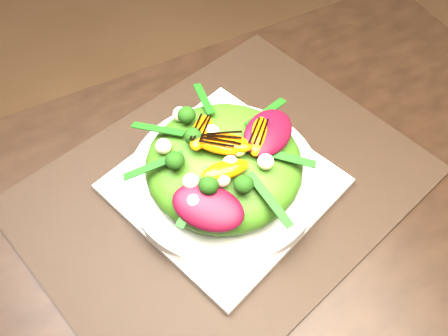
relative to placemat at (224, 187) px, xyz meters
name	(u,v)px	position (x,y,z in m)	size (l,w,h in m)	color
placemat	(224,187)	(0.00, 0.00, 0.00)	(0.52, 0.40, 0.00)	black
plate_base	(224,184)	(0.00, 0.00, 0.01)	(0.26, 0.26, 0.01)	white
salad_bowl	(224,178)	(0.00, 0.00, 0.02)	(0.26, 0.26, 0.02)	silver
lettuce_mound	(224,164)	(0.00, 0.00, 0.05)	(0.21, 0.21, 0.07)	#346011
radicchio_leaf	(268,132)	(0.06, -0.01, 0.09)	(0.09, 0.06, 0.02)	#420715
orange_segment	(210,143)	(-0.01, 0.01, 0.10)	(0.06, 0.02, 0.02)	#F76704
broccoli_floret	(168,148)	(-0.06, 0.03, 0.10)	(0.03, 0.03, 0.03)	black
macadamia_nut	(257,171)	(0.02, -0.05, 0.09)	(0.02, 0.02, 0.02)	beige
balsamic_drizzle	(210,139)	(-0.01, 0.01, 0.11)	(0.04, 0.00, 0.00)	black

